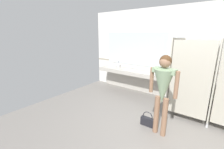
{
  "coord_description": "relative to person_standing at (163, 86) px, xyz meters",
  "views": [
    {
      "loc": [
        0.76,
        -2.7,
        2.12
      ],
      "look_at": [
        -1.83,
        0.77,
        0.96
      ],
      "focal_mm": 24.3,
      "sensor_mm": 36.0,
      "label": 1
    }
  ],
  "objects": [
    {
      "name": "mirror_panel",
      "position": [
        -1.85,
        2.17,
        0.48
      ],
      "size": [
        2.42,
        0.02,
        1.21
      ],
      "primitive_type": "cube",
      "color": "silver",
      "rests_on": "wall_back"
    },
    {
      "name": "wall_back",
      "position": [
        0.14,
        2.24,
        0.39
      ],
      "size": [
        7.6,
        0.12,
        2.98
      ],
      "primitive_type": "cube",
      "color": "silver",
      "rests_on": "ground_plane"
    },
    {
      "name": "person_standing",
      "position": [
        0.0,
        0.0,
        0.0
      ],
      "size": [
        0.6,
        0.44,
        1.73
      ],
      "color": "#8C664C",
      "rests_on": "ground_plane"
    },
    {
      "name": "bathroom_stalls",
      "position": [
        0.82,
        1.3,
        -0.02
      ],
      "size": [
        1.98,
        1.35,
        2.08
      ],
      "color": "#B2AD9E",
      "rests_on": "ground_plane"
    },
    {
      "name": "paper_cup",
      "position": [
        -1.1,
        1.83,
        -0.23
      ],
      "size": [
        0.07,
        0.07,
        0.1
      ],
      "primitive_type": "cylinder",
      "color": "white",
      "rests_on": "vanity_counter"
    },
    {
      "name": "wall_back_tile_band",
      "position": [
        0.14,
        2.18,
        -0.05
      ],
      "size": [
        7.6,
        0.01,
        0.06
      ],
      "primitive_type": "cube",
      "color": "#9E937F",
      "rests_on": "wall_back"
    },
    {
      "name": "soap_dispenser",
      "position": [
        -2.48,
        2.05,
        -0.18
      ],
      "size": [
        0.07,
        0.07,
        0.22
      ],
      "color": "white",
      "rests_on": "vanity_counter"
    },
    {
      "name": "vanity_counter",
      "position": [
        -1.85,
        1.96,
        -0.49
      ],
      "size": [
        2.52,
        0.58,
        0.94
      ],
      "color": "#B2ADA3",
      "rests_on": "ground_plane"
    },
    {
      "name": "handbag",
      "position": [
        -0.33,
        0.12,
        -0.99
      ],
      "size": [
        0.31,
        0.11,
        0.36
      ],
      "color": "black",
      "rests_on": "ground_plane"
    },
    {
      "name": "ground_plane",
      "position": [
        0.14,
        -0.24,
        -1.15
      ],
      "size": [
        7.6,
        5.45,
        0.1
      ],
      "primitive_type": "cube",
      "color": "gray"
    }
  ]
}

